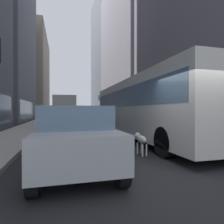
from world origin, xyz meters
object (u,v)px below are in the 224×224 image
object	(u,v)px
transit_bus	(143,106)
car_white_van	(85,114)
car_yellow_taxi	(72,114)
box_truck	(64,109)
car_silver_sedan	(74,136)
car_black_suv	(66,120)
car_red_coupe	(70,113)
dalmatian_dog	(141,140)

from	to	relation	value
transit_bus	car_white_van	distance (m)	25.58
car_white_van	car_yellow_taxi	xyz separation A→B (m)	(-2.40, 1.10, 0.00)
car_yellow_taxi	box_truck	bearing A→B (deg)	-96.83
car_white_van	car_yellow_taxi	world-z (taller)	same
transit_bus	car_silver_sedan	xyz separation A→B (m)	(-4.00, -4.35, -0.95)
car_black_suv	car_yellow_taxi	size ratio (longest dim) A/B	0.86
car_red_coupe	car_yellow_taxi	distance (m)	8.36
car_black_suv	box_truck	xyz separation A→B (m)	(-0.00, 8.10, 0.85)
car_black_suv	car_silver_sedan	world-z (taller)	same
car_yellow_taxi	box_truck	xyz separation A→B (m)	(-1.60, -13.36, 0.84)
car_silver_sedan	box_truck	world-z (taller)	box_truck
dalmatian_dog	box_truck	bearing A→B (deg)	97.81
car_black_suv	dalmatian_dog	size ratio (longest dim) A/B	4.19
transit_bus	car_yellow_taxi	distance (m)	26.78
car_black_suv	car_silver_sedan	distance (m)	9.54
car_red_coupe	dalmatian_dog	size ratio (longest dim) A/B	4.51
transit_bus	car_red_coupe	size ratio (longest dim) A/B	2.66
car_white_van	dalmatian_dog	xyz separation A→B (m)	(-1.69, -29.11, -0.31)
car_black_suv	dalmatian_dog	bearing A→B (deg)	-75.19
car_white_van	car_red_coupe	bearing A→B (deg)	104.24
car_white_van	car_black_suv	xyz separation A→B (m)	(-4.00, -20.37, -0.00)
car_white_van	car_silver_sedan	xyz separation A→B (m)	(-4.00, -29.91, 0.00)
car_black_suv	car_yellow_taxi	distance (m)	21.52
car_red_coupe	box_truck	world-z (taller)	box_truck
box_truck	dalmatian_dog	bearing A→B (deg)	-82.19
box_truck	car_silver_sedan	bearing A→B (deg)	-90.00
car_black_suv	car_silver_sedan	bearing A→B (deg)	-90.00
car_yellow_taxi	car_white_van	bearing A→B (deg)	-24.58
car_white_van	dalmatian_dog	size ratio (longest dim) A/B	4.50
car_red_coupe	car_silver_sedan	bearing A→B (deg)	-92.33
car_red_coupe	box_truck	distance (m)	21.80
transit_bus	car_yellow_taxi	bearing A→B (deg)	95.14
car_red_coupe	car_yellow_taxi	bearing A→B (deg)	-90.00
car_white_van	dalmatian_dog	bearing A→B (deg)	-93.32
car_black_suv	dalmatian_dog	xyz separation A→B (m)	(2.31, -8.75, -0.31)
box_truck	car_red_coupe	bearing A→B (deg)	85.79
car_silver_sedan	dalmatian_dog	size ratio (longest dim) A/B	4.49
transit_bus	car_black_suv	bearing A→B (deg)	127.60
car_white_van	car_yellow_taxi	size ratio (longest dim) A/B	0.92
car_red_coupe	box_truck	bearing A→B (deg)	-94.21
transit_bus	car_red_coupe	distance (m)	35.11
car_white_van	car_red_coupe	world-z (taller)	same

